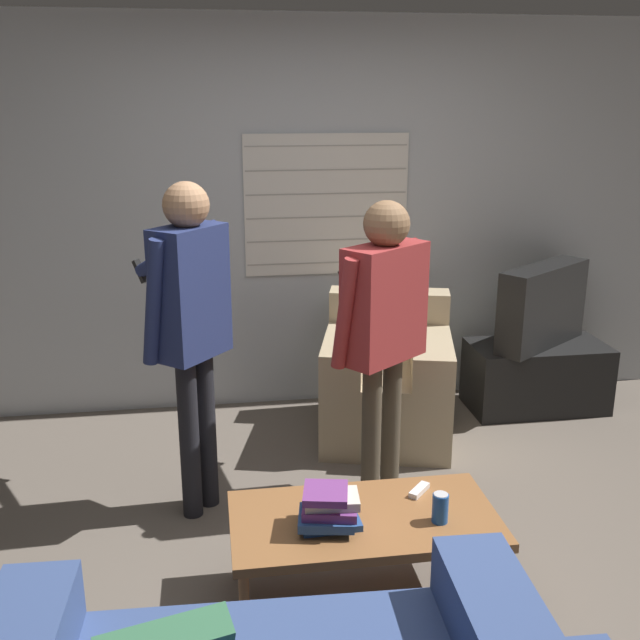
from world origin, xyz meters
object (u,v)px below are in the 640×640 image
object	(u,v)px
person_left_standing	(190,312)
person_right_standing	(383,315)
soda_can	(440,508)
book_stack	(329,509)
coffee_table	(364,524)
spare_remote	(419,490)
tv	(542,306)
armchair_beige	(387,380)

from	to	relation	value
person_left_standing	person_right_standing	xyz separation A→B (m)	(0.95, -0.01, -0.06)
person_left_standing	soda_can	xyz separation A→B (m)	(0.98, -0.94, -0.60)
person_right_standing	soda_can	bearing A→B (deg)	-125.71
person_left_standing	soda_can	world-z (taller)	person_left_standing
book_stack	person_left_standing	bearing A→B (deg)	120.20
coffee_table	book_stack	xyz separation A→B (m)	(-0.16, -0.06, 0.12)
coffee_table	book_stack	bearing A→B (deg)	-159.70
person_left_standing	spare_remote	world-z (taller)	person_left_standing
tv	spare_remote	bearing A→B (deg)	16.66
tv	spare_remote	size ratio (longest dim) A/B	6.20
armchair_beige	person_left_standing	distance (m)	1.58
coffee_table	tv	world-z (taller)	tv
armchair_beige	tv	size ratio (longest dim) A/B	1.35
coffee_table	person_left_standing	world-z (taller)	person_left_standing
armchair_beige	person_left_standing	xyz separation A→B (m)	(-1.18, -0.77, 0.72)
coffee_table	tv	distance (m)	2.45
person_left_standing	soda_can	size ratio (longest dim) A/B	13.40
book_stack	soda_can	size ratio (longest dim) A/B	2.10
soda_can	spare_remote	size ratio (longest dim) A/B	1.02
person_right_standing	coffee_table	bearing A→B (deg)	-144.99
tv	person_left_standing	xyz separation A→B (m)	(-2.27, -0.98, 0.34)
coffee_table	soda_can	world-z (taller)	soda_can
tv	soda_can	distance (m)	2.32
armchair_beige	coffee_table	xyz separation A→B (m)	(-0.49, -1.62, 0.02)
coffee_table	book_stack	distance (m)	0.21
tv	armchair_beige	bearing A→B (deg)	-24.76
person_left_standing	book_stack	xyz separation A→B (m)	(0.53, -0.91, -0.58)
spare_remote	book_stack	bearing A→B (deg)	-112.47
spare_remote	tv	bearing A→B (deg)	94.20
armchair_beige	spare_remote	world-z (taller)	armchair_beige
tv	book_stack	world-z (taller)	tv
book_stack	soda_can	world-z (taller)	book_stack
tv	soda_can	bearing A→B (deg)	20.58
person_left_standing	coffee_table	bearing A→B (deg)	-100.76
person_left_standing	tv	bearing A→B (deg)	-26.30
armchair_beige	book_stack	xyz separation A→B (m)	(-0.64, -1.68, 0.14)
person_left_standing	armchair_beige	bearing A→B (deg)	-16.45
armchair_beige	book_stack	distance (m)	1.81
person_left_standing	soda_can	distance (m)	1.49
spare_remote	person_right_standing	bearing A→B (deg)	133.17
tv	spare_remote	world-z (taller)	tv
person_right_standing	spare_remote	xyz separation A→B (m)	(0.01, -0.69, -0.59)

